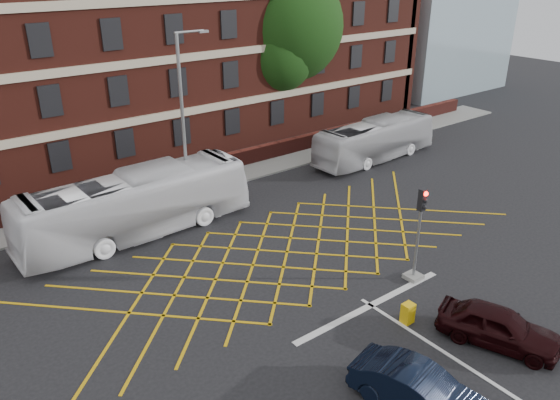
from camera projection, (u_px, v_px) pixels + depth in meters
ground at (314, 269)px, 24.66m from camera, size 120.00×120.00×0.00m
victorian_building at (111, 37)px, 37.48m from camera, size 51.00×12.17×20.40m
boundary_wall at (178, 174)px, 33.83m from camera, size 56.00×0.50×1.10m
far_pavement at (186, 187)px, 33.31m from camera, size 60.00×3.00×0.12m
glass_block at (431, 39)px, 56.66m from camera, size 14.00×10.00×10.00m
box_junction_hatching at (287, 252)px, 26.10m from camera, size 8.22×8.22×0.02m
stop_line at (371, 305)px, 22.12m from camera, size 8.00×0.30×0.02m
centre_line at (519, 400)px, 17.42m from camera, size 0.15×14.00×0.02m
bus_left at (136, 205)px, 27.09m from camera, size 11.96×3.09×3.31m
bus_right at (375, 140)px, 37.34m from camera, size 10.07×2.75×2.78m
car_navy at (419, 391)px, 16.82m from camera, size 2.57×4.62×1.44m
car_maroon at (498, 326)px, 19.71m from camera, size 3.15×4.62×1.46m
deciduous_tree at (286, 34)px, 41.61m from camera, size 8.68×8.68×12.42m
traffic_light_near at (417, 243)px, 23.24m from camera, size 0.70×0.70×4.27m
street_lamp at (186, 154)px, 28.81m from camera, size 2.25×1.00×9.62m
utility_cabinet at (408, 313)px, 20.95m from camera, size 0.45×0.39×0.84m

